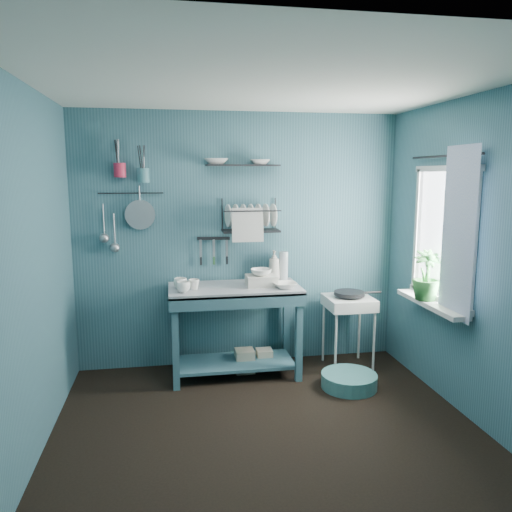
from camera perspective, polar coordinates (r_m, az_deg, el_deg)
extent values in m
plane|color=black|center=(3.93, 1.49, -19.65)|extent=(3.20, 3.20, 0.00)
plane|color=silver|center=(3.49, 1.68, 19.17)|extent=(3.20, 3.20, 0.00)
plane|color=#315A65|center=(4.96, -1.86, 1.76)|extent=(3.20, 0.00, 3.20)
plane|color=#315A65|center=(2.09, 9.84, -9.02)|extent=(3.20, 0.00, 3.20)
plane|color=#315A65|center=(3.55, -24.64, -2.14)|extent=(0.00, 3.00, 3.00)
plane|color=#315A65|center=(4.12, 23.94, -0.61)|extent=(0.00, 3.00, 3.00)
cube|color=#325D6A|center=(4.79, -2.43, -8.54)|extent=(1.32, 0.83, 0.87)
imported|color=white|center=(4.48, -8.31, -3.53)|extent=(0.12, 0.12, 0.10)
imported|color=white|center=(4.58, -7.10, -3.24)|extent=(0.14, 0.14, 0.09)
imported|color=white|center=(4.63, -8.62, -3.10)|extent=(0.17, 0.17, 0.10)
cube|color=beige|center=(4.69, 0.60, -2.83)|extent=(0.28, 0.22, 0.10)
imported|color=white|center=(4.67, 0.60, -1.86)|extent=(0.20, 0.19, 0.06)
imported|color=beige|center=(4.91, 2.09, -1.09)|extent=(0.11, 0.12, 0.30)
cylinder|color=#A7B3BA|center=(4.95, 3.17, -1.12)|extent=(0.09, 0.09, 0.28)
imported|color=white|center=(4.61, 3.34, -3.36)|extent=(0.22, 0.22, 0.05)
cube|color=silver|center=(5.09, 10.47, -8.53)|extent=(0.51, 0.51, 0.71)
cylinder|color=black|center=(4.98, 10.61, -4.22)|extent=(0.30, 0.30, 0.03)
cube|color=black|center=(4.90, -4.87, 2.02)|extent=(0.32, 0.05, 0.03)
cube|color=black|center=(4.82, -0.61, 4.67)|extent=(0.57, 0.30, 0.32)
cube|color=black|center=(4.82, -1.52, 10.33)|extent=(0.71, 0.22, 0.02)
imported|color=white|center=(4.79, -4.58, 10.79)|extent=(0.24, 0.24, 0.06)
imported|color=white|center=(4.85, 0.47, 10.49)|extent=(0.22, 0.22, 0.05)
cylinder|color=#B9223D|center=(4.81, -15.30, 9.44)|extent=(0.11, 0.11, 0.13)
cylinder|color=#3B747A|center=(4.79, -12.75, 8.97)|extent=(0.11, 0.11, 0.13)
cylinder|color=#A0A2A8|center=(4.84, -13.11, 4.62)|extent=(0.28, 0.03, 0.28)
cylinder|color=#A0A2A8|center=(4.88, -17.03, 3.97)|extent=(0.01, 0.01, 0.30)
cylinder|color=#A0A2A8|center=(4.88, -15.89, 2.93)|extent=(0.01, 0.01, 0.30)
cylinder|color=black|center=(4.85, -14.11, 6.98)|extent=(0.60, 0.01, 0.01)
plane|color=white|center=(4.47, 20.73, 2.26)|extent=(0.00, 1.10, 1.10)
cube|color=silver|center=(4.53, 19.37, -5.17)|extent=(0.16, 0.95, 0.04)
plane|color=silver|center=(4.18, 22.08, 2.41)|extent=(0.00, 1.35, 1.35)
cylinder|color=black|center=(4.42, 20.71, 10.64)|extent=(0.02, 1.05, 0.02)
imported|color=#2B6C2E|center=(4.53, 18.92, -2.09)|extent=(0.28, 0.28, 0.43)
cube|color=tan|center=(4.96, -1.31, -11.86)|extent=(0.18, 0.18, 0.22)
cube|color=tan|center=(5.02, 0.94, -11.70)|extent=(0.15, 0.15, 0.20)
cylinder|color=teal|center=(4.71, 10.59, -13.83)|extent=(0.50, 0.50, 0.13)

